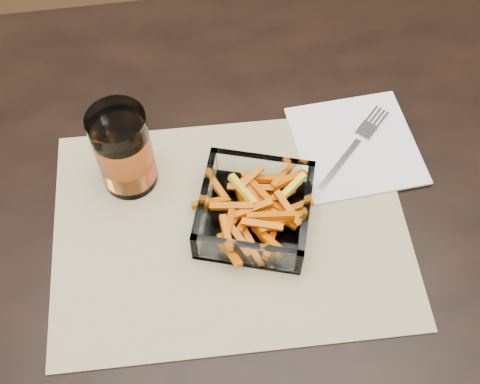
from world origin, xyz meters
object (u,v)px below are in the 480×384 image
(fork, at_px, (355,145))
(glass_bowl, at_px, (255,212))
(tumbler, at_px, (124,152))
(dining_table, at_px, (325,248))

(fork, bearing_deg, glass_bowl, -104.32)
(tumbler, bearing_deg, dining_table, -21.30)
(tumbler, xyz_separation_m, fork, (0.31, 0.00, -0.05))
(glass_bowl, relative_size, tumbler, 1.34)
(tumbler, relative_size, fork, 0.98)
(dining_table, relative_size, glass_bowl, 9.41)
(glass_bowl, bearing_deg, dining_table, -5.89)
(glass_bowl, xyz_separation_m, tumbler, (-0.15, 0.09, 0.04))
(tumbler, height_order, fork, tumbler)
(dining_table, distance_m, fork, 0.15)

